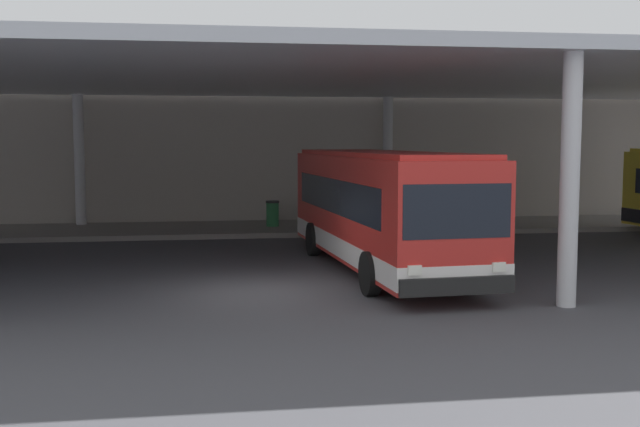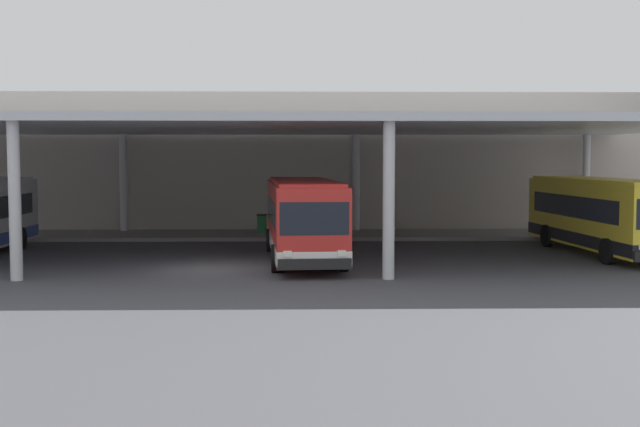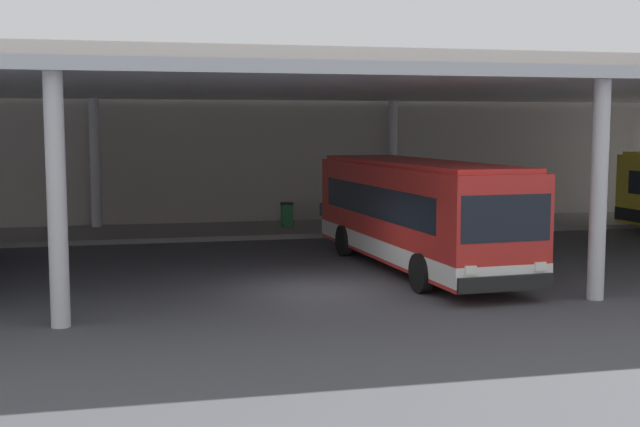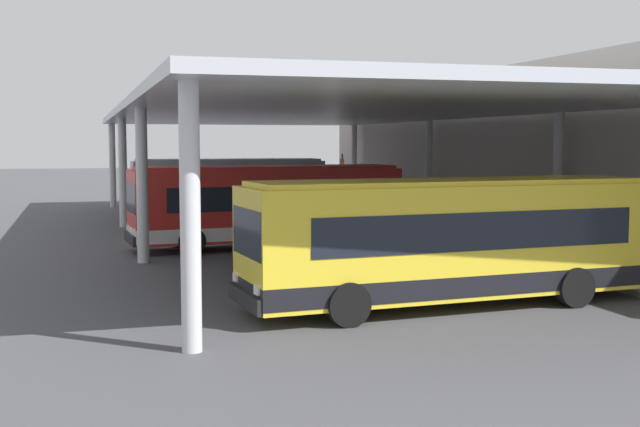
# 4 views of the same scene
# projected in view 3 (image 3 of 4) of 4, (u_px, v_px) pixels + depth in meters

# --- Properties ---
(ground_plane) EXTENTS (200.00, 200.00, 0.00)m
(ground_plane) POSITION_uv_depth(u_px,v_px,m) (323.00, 290.00, 20.64)
(ground_plane) COLOR #47474C
(platform_kerb) EXTENTS (42.00, 4.50, 0.18)m
(platform_kerb) POSITION_uv_depth(u_px,v_px,m) (256.00, 230.00, 32.03)
(platform_kerb) COLOR gray
(platform_kerb) RESTS_ON ground
(station_building_facade) EXTENTS (48.00, 1.60, 7.57)m
(station_building_facade) POSITION_uv_depth(u_px,v_px,m) (245.00, 135.00, 34.79)
(station_building_facade) COLOR #ADA399
(station_building_facade) RESTS_ON ground
(canopy_shelter) EXTENTS (40.00, 17.00, 5.55)m
(canopy_shelter) POSITION_uv_depth(u_px,v_px,m) (284.00, 89.00, 25.41)
(canopy_shelter) COLOR silver
(canopy_shelter) RESTS_ON ground
(bus_second_bay) EXTENTS (3.26, 10.68, 3.17)m
(bus_second_bay) POSITION_uv_depth(u_px,v_px,m) (415.00, 213.00, 23.57)
(bus_second_bay) COLOR red
(bus_second_bay) RESTS_ON ground
(bench_waiting) EXTENTS (1.80, 0.45, 0.92)m
(bench_waiting) POSITION_uv_depth(u_px,v_px,m) (342.00, 213.00, 32.80)
(bench_waiting) COLOR #383D47
(bench_waiting) RESTS_ON platform_kerb
(trash_bin) EXTENTS (0.52, 0.52, 0.98)m
(trash_bin) POSITION_uv_depth(u_px,v_px,m) (287.00, 215.00, 32.20)
(trash_bin) COLOR #236638
(trash_bin) RESTS_ON platform_kerb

